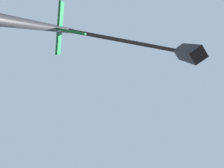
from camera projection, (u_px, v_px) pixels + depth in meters
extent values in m
cylinder|color=black|center=(125.00, 41.00, 3.63)|extent=(1.90, 2.09, 0.09)
cube|color=black|center=(189.00, 53.00, 3.27)|extent=(0.28, 0.28, 0.80)
sphere|color=red|center=(190.00, 53.00, 3.51)|extent=(0.18, 0.18, 0.18)
sphere|color=orange|center=(195.00, 54.00, 3.28)|extent=(0.18, 0.18, 0.18)
sphere|color=green|center=(202.00, 56.00, 3.04)|extent=(0.18, 0.18, 0.18)
cube|color=#0F5128|center=(56.00, 29.00, 2.78)|extent=(0.77, 0.84, 0.20)
cube|color=#0F5128|center=(60.00, 29.00, 2.99)|extent=(0.77, 0.70, 0.20)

